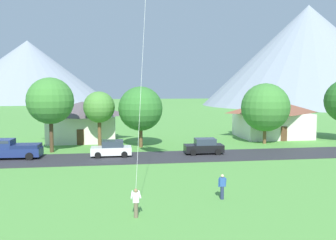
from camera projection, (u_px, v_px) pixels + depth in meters
The scene contains 13 objects.
road_strip at pixel (141, 158), 36.85m from camera, with size 160.00×6.04×0.08m, color #2D2D33.
mountain_far_east_ridge at pixel (28, 71), 168.12m from camera, with size 75.08×75.08×28.80m, color gray.
mountain_west_ridge at pixel (307, 56), 137.16m from camera, with size 80.37×80.37×38.31m, color gray.
house_leftmost at pixel (272, 118), 51.60m from camera, with size 10.22×8.26×5.54m.
house_left_center at pixel (83, 121), 47.79m from camera, with size 9.41×6.80×5.37m.
tree_near_left at pixel (50, 101), 39.51m from camera, with size 5.20×5.20×8.42m.
tree_left_of_center at pixel (141, 109), 42.91m from camera, with size 5.37×5.37×7.41m.
tree_center at pixel (265, 107), 45.63m from camera, with size 6.21×6.21×7.82m.
tree_right_of_center at pixel (99, 107), 43.22m from camera, with size 3.82×3.82×6.81m.
parked_car_black_west_end at pixel (204, 147), 38.71m from camera, with size 4.23×2.13×1.68m.
parked_car_white_mid_west at pixel (112, 149), 37.30m from camera, with size 4.20×2.08×1.68m.
pickup_truck_navy_west_side at pixel (13, 149), 36.14m from camera, with size 5.29×2.52×1.99m.
watcher_person at pixel (222, 186), 23.35m from camera, with size 0.56×0.24×1.68m.
Camera 1 is at (-2.38, -6.44, 7.46)m, focal length 37.94 mm.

